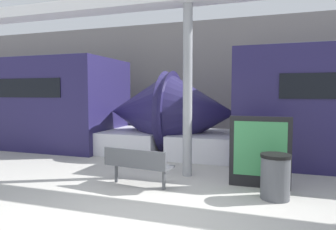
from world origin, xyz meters
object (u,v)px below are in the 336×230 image
Objects in this scene: support_column_near at (188,91)px; bench_near at (137,163)px; trash_bin at (275,176)px; poster_board at (260,152)px.

bench_near is at bearing -123.81° from support_column_near.
trash_bin is (2.67, 0.13, -0.07)m from bench_near.
poster_board is 2.08m from support_column_near.
trash_bin is 0.73m from poster_board.
support_column_near is at bearing 63.46° from bench_near.
trash_bin is at bearing -27.87° from support_column_near.
trash_bin is at bearing -63.97° from poster_board.
support_column_near reaches higher than bench_near.
support_column_near is (-1.62, 0.42, 1.23)m from poster_board.
poster_board is 0.37× the size of support_column_near.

